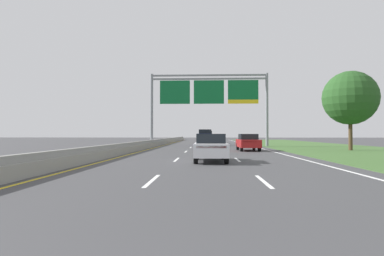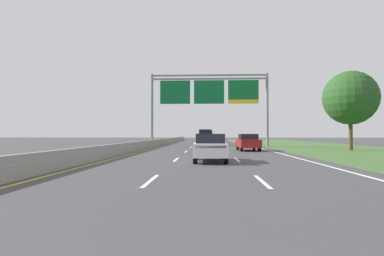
# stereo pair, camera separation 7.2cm
# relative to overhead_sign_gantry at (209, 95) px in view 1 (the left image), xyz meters

# --- Properties ---
(ground_plane) EXTENTS (220.00, 220.00, 0.00)m
(ground_plane) POSITION_rel_overhead_sign_gantry_xyz_m (-0.30, -6.12, -6.57)
(ground_plane) COLOR #3D3D3F
(lane_striping) EXTENTS (11.96, 106.00, 0.01)m
(lane_striping) POSITION_rel_overhead_sign_gantry_xyz_m (-0.30, -6.58, -6.57)
(lane_striping) COLOR white
(lane_striping) RESTS_ON ground
(grass_verge_right) EXTENTS (14.00, 110.00, 0.02)m
(grass_verge_right) POSITION_rel_overhead_sign_gantry_xyz_m (13.65, -6.12, -6.56)
(grass_verge_right) COLOR #3D602D
(grass_verge_right) RESTS_ON ground
(median_barrier_concrete) EXTENTS (0.60, 110.00, 0.85)m
(median_barrier_concrete) POSITION_rel_overhead_sign_gantry_xyz_m (-6.90, -6.12, -6.22)
(median_barrier_concrete) COLOR gray
(median_barrier_concrete) RESTS_ON ground
(overhead_sign_gantry) EXTENTS (15.06, 0.42, 9.30)m
(overhead_sign_gantry) POSITION_rel_overhead_sign_gantry_xyz_m (0.00, 0.00, 0.00)
(overhead_sign_gantry) COLOR gray
(overhead_sign_gantry) RESTS_ON ground
(pickup_truck_navy) EXTENTS (2.08, 5.43, 2.20)m
(pickup_truck_navy) POSITION_rel_overhead_sign_gantry_xyz_m (-0.50, 3.43, -5.50)
(pickup_truck_navy) COLOR #161E47
(pickup_truck_navy) RESTS_ON ground
(car_red_right_lane_sedan) EXTENTS (1.91, 4.43, 1.57)m
(car_red_right_lane_sedan) POSITION_rel_overhead_sign_gantry_xyz_m (3.59, -10.61, -5.75)
(car_red_right_lane_sedan) COLOR maroon
(car_red_right_lane_sedan) RESTS_ON ground
(car_gold_centre_lane_suv) EXTENTS (1.90, 4.70, 2.11)m
(car_gold_centre_lane_suv) POSITION_rel_overhead_sign_gantry_xyz_m (-0.21, 14.03, -5.47)
(car_gold_centre_lane_suv) COLOR #A38438
(car_gold_centre_lane_suv) RESTS_ON ground
(car_white_centre_lane_sedan) EXTENTS (1.84, 4.41, 1.57)m
(car_white_centre_lane_sedan) POSITION_rel_overhead_sign_gantry_xyz_m (-0.09, -22.90, -5.75)
(car_white_centre_lane_sedan) COLOR silver
(car_white_centre_lane_sedan) RESTS_ON ground
(roadside_tree_mid) EXTENTS (5.13, 5.13, 7.59)m
(roadside_tree_mid) POSITION_rel_overhead_sign_gantry_xyz_m (13.44, -9.73, -1.56)
(roadside_tree_mid) COLOR #4C3823
(roadside_tree_mid) RESTS_ON ground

